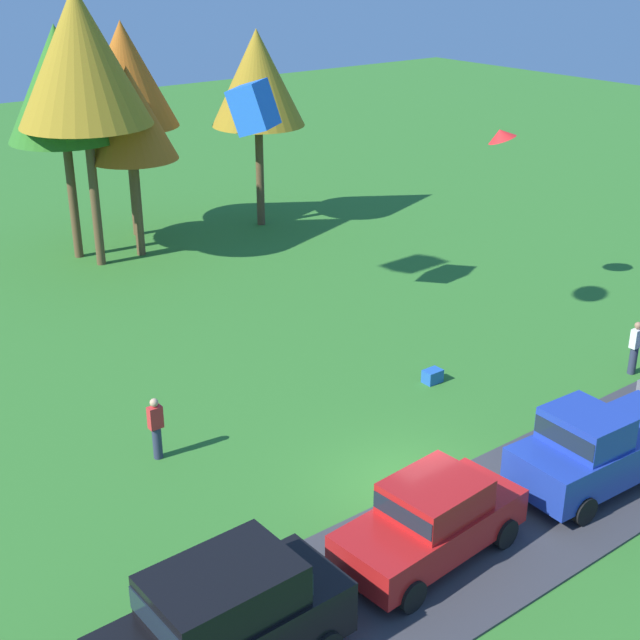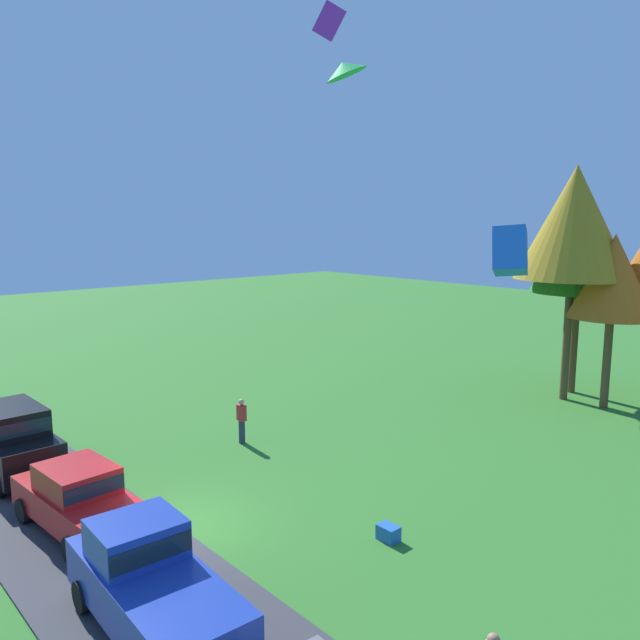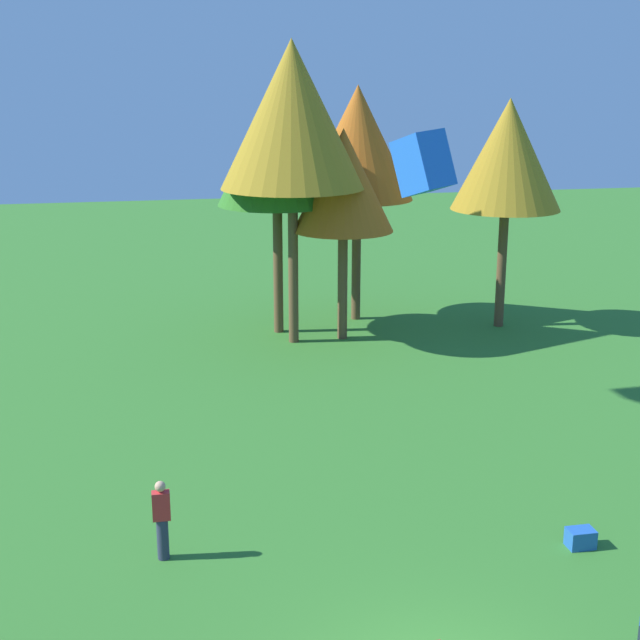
# 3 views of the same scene
# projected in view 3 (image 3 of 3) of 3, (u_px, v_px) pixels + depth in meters

# --- Properties ---
(person_beside_suv) EXTENTS (0.36, 0.24, 1.71)m
(person_beside_suv) POSITION_uv_depth(u_px,v_px,m) (162.00, 519.00, 17.92)
(person_beside_suv) COLOR #2D334C
(person_beside_suv) RESTS_ON ground
(tree_left_of_center) EXTENTS (4.41, 4.41, 9.31)m
(tree_left_of_center) POSITION_uv_depth(u_px,v_px,m) (277.00, 145.00, 32.36)
(tree_left_of_center) COLOR brown
(tree_left_of_center) RESTS_ON ground
(tree_far_right) EXTENTS (5.09, 5.09, 10.75)m
(tree_far_right) POSITION_uv_depth(u_px,v_px,m) (292.00, 116.00, 30.78)
(tree_far_right) COLOR brown
(tree_far_right) RESTS_ON ground
(tree_right_of_center) EXTENTS (3.66, 3.66, 7.73)m
(tree_right_of_center) POSITION_uv_depth(u_px,v_px,m) (343.00, 181.00, 31.84)
(tree_right_of_center) COLOR brown
(tree_right_of_center) RESTS_ON ground
(tree_far_left) EXTENTS (4.35, 4.35, 9.19)m
(tree_far_left) POSITION_uv_depth(u_px,v_px,m) (358.00, 144.00, 34.22)
(tree_far_left) COLOR brown
(tree_far_left) RESTS_ON ground
(tree_center_back) EXTENTS (4.14, 4.14, 8.73)m
(tree_center_back) POSITION_uv_depth(u_px,v_px,m) (508.00, 155.00, 33.29)
(tree_center_back) COLOR brown
(tree_center_back) RESTS_ON ground
(cooler_box) EXTENTS (0.56, 0.40, 0.40)m
(cooler_box) POSITION_uv_depth(u_px,v_px,m) (581.00, 538.00, 18.54)
(cooler_box) COLOR blue
(cooler_box) RESTS_ON ground
(kite_box_mid_center) EXTENTS (1.69, 1.75, 1.82)m
(kite_box_mid_center) POSITION_uv_depth(u_px,v_px,m) (423.00, 163.00, 23.36)
(kite_box_mid_center) COLOR blue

